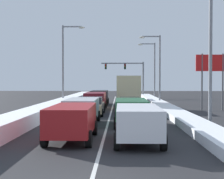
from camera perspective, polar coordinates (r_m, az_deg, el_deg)
ground_plane at (r=29.17m, az=-0.25°, el=-4.16°), size 133.20×133.20×0.00m
lane_stripe_between_right_lane_and_center_lane at (r=34.27m, az=-0.01°, el=-3.31°), size 0.14×56.35×0.01m
snow_bank_right_shoulder at (r=34.53m, az=8.83°, el=-2.91°), size 1.73×56.35×0.47m
snow_bank_left_shoulder at (r=34.76m, az=-8.79°, el=-2.54°), size 1.83×56.35×0.88m
suv_white_right_lane_nearest at (r=15.66m, az=4.39°, el=-5.30°), size 2.16×4.90×1.67m
suv_green_right_lane_second at (r=21.60m, az=3.25°, el=-3.43°), size 2.16×4.90×1.67m
sedan_navy_right_lane_third at (r=28.18m, az=2.99°, el=-2.80°), size 2.00×4.50×1.51m
box_truck_right_lane_fourth at (r=35.80m, az=2.71°, el=-0.07°), size 2.53×7.20×3.36m
suv_charcoal_right_lane_fifth at (r=44.00m, az=2.81°, el=-0.93°), size 2.16×4.90×1.67m
suv_red_center_lane_nearest at (r=16.36m, az=-6.73°, el=-5.02°), size 2.16×4.90×1.67m
suv_silver_center_lane_second at (r=22.44m, az=-5.06°, el=-3.25°), size 2.16×4.90×1.67m
sedan_tan_center_lane_third at (r=28.37m, az=-3.37°, el=-2.77°), size 2.00×4.50×1.51m
suv_maroon_center_lane_fourth at (r=34.19m, az=-2.82°, el=-1.62°), size 2.16×4.90×1.67m
suv_black_center_lane_fifth at (r=40.83m, az=-2.14°, el=-1.12°), size 2.16×4.90×1.67m
traffic_light_gantry at (r=59.79m, az=3.04°, el=3.04°), size 7.54×0.47×6.20m
street_lamp_right_near at (r=22.13m, az=15.41°, el=7.91°), size 2.66×0.36×9.08m
street_lamp_right_mid at (r=42.12m, az=7.56°, el=4.43°), size 2.66×0.36×8.46m
street_lamp_right_far at (r=52.35m, az=6.81°, el=3.97°), size 2.66×0.36×8.67m
street_lamp_left_mid at (r=39.68m, az=-7.80°, el=5.21°), size 2.66×0.36×9.26m
roadside_sign_right at (r=34.26m, az=16.53°, el=3.35°), size 3.20×0.16×5.50m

